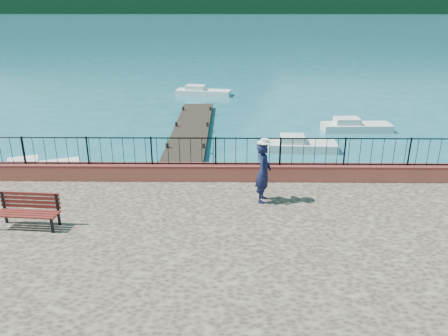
{
  "coord_description": "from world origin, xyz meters",
  "views": [
    {
      "loc": [
        0.15,
        -10.42,
        7.04
      ],
      "look_at": [
        0.0,
        2.0,
        2.3
      ],
      "focal_mm": 35.0,
      "sensor_mm": 36.0,
      "label": 1
    }
  ],
  "objects_px": {
    "boat_1": "(302,143)",
    "boat_2": "(357,124)",
    "park_bench": "(29,218)",
    "boat_0": "(37,166)",
    "boat_4": "(203,90)",
    "person": "(263,173)"
  },
  "relations": [
    {
      "from": "person",
      "to": "boat_0",
      "type": "bearing_deg",
      "value": 74.41
    },
    {
      "from": "person",
      "to": "boat_1",
      "type": "xyz_separation_m",
      "value": [
        2.65,
        8.57,
        -1.75
      ]
    },
    {
      "from": "park_bench",
      "to": "boat_4",
      "type": "xyz_separation_m",
      "value": [
        3.43,
        24.27,
        -1.09
      ]
    },
    {
      "from": "park_bench",
      "to": "boat_1",
      "type": "bearing_deg",
      "value": 52.9
    },
    {
      "from": "boat_1",
      "to": "boat_2",
      "type": "height_order",
      "value": "same"
    },
    {
      "from": "boat_1",
      "to": "boat_4",
      "type": "relative_size",
      "value": 0.79
    },
    {
      "from": "park_bench",
      "to": "boat_0",
      "type": "bearing_deg",
      "value": 116.67
    },
    {
      "from": "boat_0",
      "to": "boat_2",
      "type": "height_order",
      "value": "same"
    },
    {
      "from": "person",
      "to": "park_bench",
      "type": "bearing_deg",
      "value": 118.05
    },
    {
      "from": "park_bench",
      "to": "boat_1",
      "type": "relative_size",
      "value": 0.52
    },
    {
      "from": "person",
      "to": "boat_0",
      "type": "distance_m",
      "value": 10.77
    },
    {
      "from": "boat_1",
      "to": "boat_2",
      "type": "xyz_separation_m",
      "value": [
        3.72,
        3.64,
        0.0
      ]
    },
    {
      "from": "boat_0",
      "to": "boat_2",
      "type": "bearing_deg",
      "value": 3.31
    },
    {
      "from": "boat_0",
      "to": "boat_4",
      "type": "bearing_deg",
      "value": 49.26
    },
    {
      "from": "boat_2",
      "to": "boat_1",
      "type": "bearing_deg",
      "value": -137.62
    },
    {
      "from": "boat_0",
      "to": "boat_1",
      "type": "distance_m",
      "value": 12.49
    },
    {
      "from": "boat_1",
      "to": "boat_0",
      "type": "bearing_deg",
      "value": -161.34
    },
    {
      "from": "park_bench",
      "to": "boat_0",
      "type": "distance_m",
      "value": 7.47
    },
    {
      "from": "boat_0",
      "to": "boat_1",
      "type": "relative_size",
      "value": 1.03
    },
    {
      "from": "park_bench",
      "to": "person",
      "type": "xyz_separation_m",
      "value": [
        6.56,
        1.78,
        0.66
      ]
    },
    {
      "from": "boat_4",
      "to": "park_bench",
      "type": "bearing_deg",
      "value": -89.18
    },
    {
      "from": "boat_4",
      "to": "boat_2",
      "type": "bearing_deg",
      "value": -38.41
    }
  ]
}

